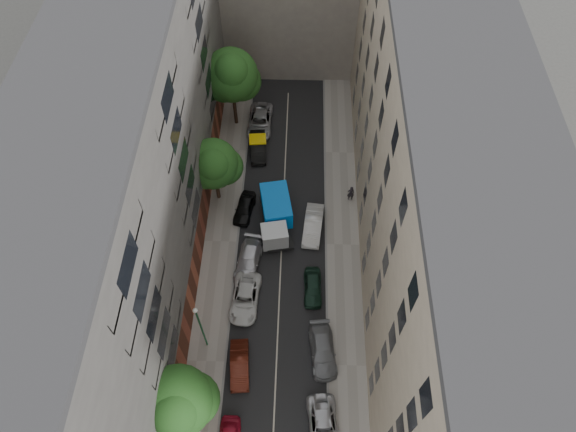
{
  "coord_description": "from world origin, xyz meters",
  "views": [
    {
      "loc": [
        1.31,
        -24.13,
        39.6
      ],
      "look_at": [
        0.6,
        -1.06,
        6.0
      ],
      "focal_mm": 32.0,
      "sensor_mm": 36.0,
      "label": 1
    }
  ],
  "objects_px": {
    "lamp_post": "(200,324)",
    "pedestrian": "(351,193)",
    "tarp_truck": "(276,215)",
    "tree_near": "(178,404)",
    "car_left_2": "(245,298)",
    "car_left_5": "(258,147)",
    "car_left_1": "(240,365)",
    "car_left_4": "(244,208)",
    "car_right_1": "(323,351)",
    "tree_mid": "(214,166)",
    "car_left_6": "(260,121)",
    "car_right_2": "(313,287)",
    "tree_far": "(232,77)",
    "car_right_0": "(323,427)",
    "car_right_3": "(313,225)",
    "car_left_3": "(248,260)"
  },
  "relations": [
    {
      "from": "tree_near",
      "to": "tree_far",
      "type": "relative_size",
      "value": 0.81
    },
    {
      "from": "car_right_2",
      "to": "car_left_3",
      "type": "bearing_deg",
      "value": 155.54
    },
    {
      "from": "car_left_4",
      "to": "pedestrian",
      "type": "xyz_separation_m",
      "value": [
        9.93,
        1.72,
        0.41
      ]
    },
    {
      "from": "car_left_1",
      "to": "car_right_0",
      "type": "bearing_deg",
      "value": -39.09
    },
    {
      "from": "car_left_6",
      "to": "car_right_1",
      "type": "relative_size",
      "value": 1.13
    },
    {
      "from": "car_left_4",
      "to": "tree_mid",
      "type": "height_order",
      "value": "tree_mid"
    },
    {
      "from": "car_left_4",
      "to": "car_left_6",
      "type": "distance_m",
      "value": 11.23
    },
    {
      "from": "car_right_2",
      "to": "car_right_3",
      "type": "xyz_separation_m",
      "value": [
        0.0,
        6.2,
        0.11
      ]
    },
    {
      "from": "car_right_1",
      "to": "car_right_2",
      "type": "relative_size",
      "value": 1.25
    },
    {
      "from": "car_left_2",
      "to": "car_left_5",
      "type": "distance_m",
      "value": 16.8
    },
    {
      "from": "car_left_6",
      "to": "tree_mid",
      "type": "relative_size",
      "value": 0.73
    },
    {
      "from": "tarp_truck",
      "to": "car_right_0",
      "type": "bearing_deg",
      "value": -87.31
    },
    {
      "from": "car_right_0",
      "to": "car_right_3",
      "type": "relative_size",
      "value": 1.02
    },
    {
      "from": "car_left_2",
      "to": "car_left_6",
      "type": "bearing_deg",
      "value": 94.13
    },
    {
      "from": "car_left_2",
      "to": "pedestrian",
      "type": "relative_size",
      "value": 2.65
    },
    {
      "from": "tarp_truck",
      "to": "car_right_1",
      "type": "relative_size",
      "value": 1.38
    },
    {
      "from": "car_left_1",
      "to": "tree_far",
      "type": "distance_m",
      "value": 26.95
    },
    {
      "from": "tree_far",
      "to": "pedestrian",
      "type": "xyz_separation_m",
      "value": [
        11.63,
        -9.71,
        -5.28
      ]
    },
    {
      "from": "tarp_truck",
      "to": "tree_near",
      "type": "xyz_separation_m",
      "value": [
        -5.53,
        -17.57,
        3.49
      ]
    },
    {
      "from": "car_left_1",
      "to": "lamp_post",
      "type": "bearing_deg",
      "value": 142.79
    },
    {
      "from": "car_left_1",
      "to": "car_right_2",
      "type": "xyz_separation_m",
      "value": [
        5.6,
        6.8,
        -0.02
      ]
    },
    {
      "from": "car_right_0",
      "to": "car_right_2",
      "type": "bearing_deg",
      "value": 88.23
    },
    {
      "from": "tarp_truck",
      "to": "car_left_2",
      "type": "relative_size",
      "value": 1.34
    },
    {
      "from": "car_left_2",
      "to": "car_right_1",
      "type": "bearing_deg",
      "value": -29.68
    },
    {
      "from": "car_left_1",
      "to": "lamp_post",
      "type": "xyz_separation_m",
      "value": [
        -2.77,
        1.73,
        3.6
      ]
    },
    {
      "from": "car_left_3",
      "to": "car_right_3",
      "type": "bearing_deg",
      "value": 42.63
    },
    {
      "from": "car_left_3",
      "to": "tree_mid",
      "type": "height_order",
      "value": "tree_mid"
    },
    {
      "from": "car_left_2",
      "to": "car_left_4",
      "type": "bearing_deg",
      "value": 99.08
    },
    {
      "from": "car_left_5",
      "to": "car_left_6",
      "type": "relative_size",
      "value": 0.82
    },
    {
      "from": "tree_far",
      "to": "pedestrian",
      "type": "relative_size",
      "value": 5.08
    },
    {
      "from": "car_left_6",
      "to": "car_left_1",
      "type": "bearing_deg",
      "value": -88.16
    },
    {
      "from": "car_right_3",
      "to": "tree_mid",
      "type": "height_order",
      "value": "tree_mid"
    },
    {
      "from": "tarp_truck",
      "to": "car_right_1",
      "type": "height_order",
      "value": "tarp_truck"
    },
    {
      "from": "car_right_2",
      "to": "lamp_post",
      "type": "distance_m",
      "value": 10.43
    },
    {
      "from": "car_right_0",
      "to": "car_right_3",
      "type": "xyz_separation_m",
      "value": [
        -0.8,
        17.31,
        0.1
      ]
    },
    {
      "from": "lamp_post",
      "to": "pedestrian",
      "type": "xyz_separation_m",
      "value": [
        11.9,
        14.78,
        -3.2
      ]
    },
    {
      "from": "tree_near",
      "to": "tarp_truck",
      "type": "bearing_deg",
      "value": 72.54
    },
    {
      "from": "car_right_1",
      "to": "car_left_4",
      "type": "bearing_deg",
      "value": 111.5
    },
    {
      "from": "car_right_3",
      "to": "car_left_4",
      "type": "bearing_deg",
      "value": 170.3
    },
    {
      "from": "car_right_0",
      "to": "tree_mid",
      "type": "height_order",
      "value": "tree_mid"
    },
    {
      "from": "car_right_0",
      "to": "car_left_5",
      "type": "bearing_deg",
      "value": 97.59
    },
    {
      "from": "car_left_3",
      "to": "tree_mid",
      "type": "bearing_deg",
      "value": 123.49
    },
    {
      "from": "car_left_5",
      "to": "car_right_3",
      "type": "height_order",
      "value": "car_right_3"
    },
    {
      "from": "tree_near",
      "to": "car_right_2",
      "type": "bearing_deg",
      "value": 50.77
    },
    {
      "from": "car_right_3",
      "to": "tree_near",
      "type": "xyz_separation_m",
      "value": [
        -8.93,
        -17.13,
        4.29
      ]
    },
    {
      "from": "car_left_2",
      "to": "car_right_1",
      "type": "relative_size",
      "value": 1.03
    },
    {
      "from": "car_left_4",
      "to": "car_left_5",
      "type": "relative_size",
      "value": 0.88
    },
    {
      "from": "car_left_2",
      "to": "car_left_1",
      "type": "bearing_deg",
      "value": -85.89
    },
    {
      "from": "car_left_5",
      "to": "tree_mid",
      "type": "relative_size",
      "value": 0.6
    },
    {
      "from": "car_right_1",
      "to": "pedestrian",
      "type": "xyz_separation_m",
      "value": [
        2.73,
        15.2,
        0.38
      ]
    }
  ]
}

